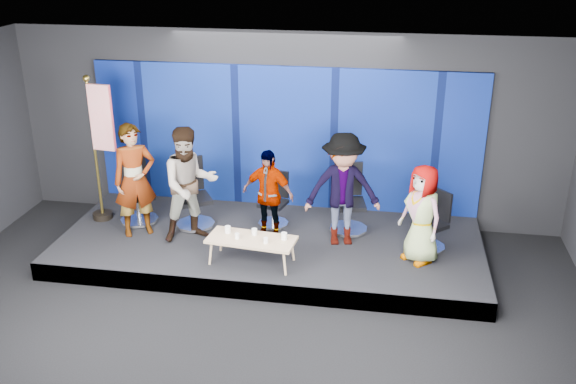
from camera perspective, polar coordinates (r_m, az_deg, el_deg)
name	(u,v)px	position (r m, az deg, el deg)	size (l,w,h in m)	color
ground	(235,340)	(8.84, -4.75, -12.99)	(10.00, 10.00, 0.00)	black
room_walls	(228,171)	(7.70, -5.32, 1.91)	(10.02, 8.02, 3.51)	black
riser	(270,246)	(10.85, -1.59, -4.80)	(7.00, 3.00, 0.30)	black
backdrop	(285,138)	(11.62, -0.29, 4.83)	(7.00, 0.08, 2.60)	navy
chair_a	(137,200)	(11.55, -13.27, -0.71)	(0.93, 0.93, 1.19)	silver
panelist_a	(135,180)	(10.87, -13.46, 1.03)	(0.70, 0.46, 1.92)	black
chair_b	(194,204)	(11.20, -8.38, -1.09)	(0.92, 0.92, 1.19)	silver
panelist_b	(190,184)	(10.51, -8.74, 0.67)	(0.94, 0.73, 1.93)	black
chair_c	(274,208)	(11.15, -1.22, -1.39)	(0.64, 0.64, 0.95)	silver
panelist_c	(268,194)	(10.52, -1.81, -0.20)	(0.90, 0.37, 1.53)	black
chair_d	(349,209)	(10.96, 5.41, -1.53)	(0.77, 0.77, 1.16)	silver
panelist_d	(343,190)	(10.28, 4.89, 0.22)	(1.22, 0.70, 1.88)	black
chair_e	(432,230)	(10.58, 12.67, -3.31)	(0.77, 0.77, 0.97)	silver
panelist_e	(422,214)	(9.96, 11.81, -1.94)	(0.77, 0.50, 1.57)	black
coffee_table	(251,240)	(9.86, -3.27, -4.31)	(1.40, 0.71, 0.42)	tan
mug_a	(228,230)	(10.03, -5.38, -3.34)	(0.09, 0.09, 0.11)	white
mug_b	(237,236)	(9.84, -4.54, -3.92)	(0.07, 0.07, 0.09)	white
mug_c	(254,232)	(9.94, -3.00, -3.55)	(0.08, 0.08, 0.10)	white
mug_d	(266,240)	(9.69, -1.99, -4.31)	(0.07, 0.07, 0.09)	white
mug_e	(284,236)	(9.78, -0.35, -3.95)	(0.09, 0.09, 0.11)	white
flag_stand	(101,146)	(11.40, -16.32, 3.92)	(0.59, 0.34, 2.59)	black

